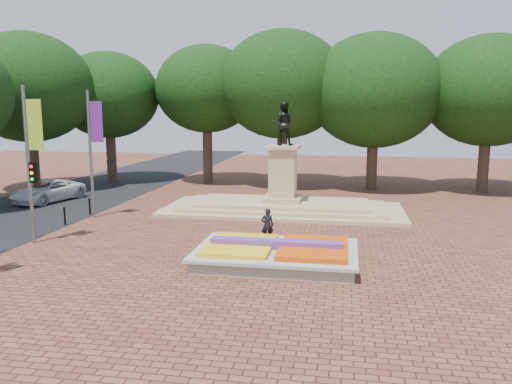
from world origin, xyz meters
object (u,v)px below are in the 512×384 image
at_px(monument, 283,197).
at_px(van, 48,191).
at_px(flower_bed, 277,253).
at_px(pedestrian, 267,225).

distance_m(monument, van, 15.52).
height_order(flower_bed, van, van).
relative_size(monument, pedestrian, 8.95).
distance_m(van, pedestrian, 17.38).
bearing_deg(flower_bed, monument, 95.87).
distance_m(flower_bed, monument, 10.07).
xyz_separation_m(monument, pedestrian, (0.18, -7.05, -0.10)).
distance_m(flower_bed, van, 19.56).
xyz_separation_m(flower_bed, van, (-16.54, 10.43, 0.32)).
height_order(flower_bed, pedestrian, pedestrian).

